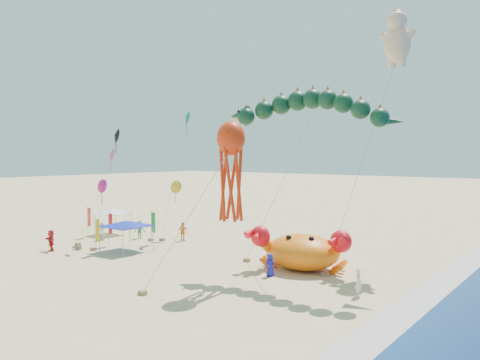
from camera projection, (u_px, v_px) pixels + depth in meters
name	position (u px, v px, depth m)	size (l,w,h in m)	color
ground	(245.00, 272.00, 33.62)	(320.00, 320.00, 0.00)	#D1B784
foam_strip	(414.00, 305.00, 26.20)	(320.00, 320.00, 0.00)	silver
crab_inflatable	(302.00, 251.00, 34.24)	(7.40, 5.98, 3.24)	orange
dragon_kite	(307.00, 114.00, 32.22)	(12.19, 3.94, 12.59)	#0D321C
cherub_kite	(397.00, 37.00, 36.71)	(3.14, 9.07, 19.83)	#FFCA9B
octopus_kite	(231.00, 164.00, 30.09)	(3.90, 6.18, 10.59)	red
canopy_blue	(126.00, 223.00, 40.90)	(3.87, 3.87, 2.71)	gray
canopy_white	(112.00, 211.00, 49.71)	(3.27, 3.27, 2.71)	gray
feather_flags	(112.00, 224.00, 43.58)	(8.65, 6.02, 3.20)	gray
beachgoers	(134.00, 238.00, 42.24)	(28.56, 11.43, 1.88)	red
small_kites	(137.00, 165.00, 45.23)	(6.62, 10.98, 12.88)	black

